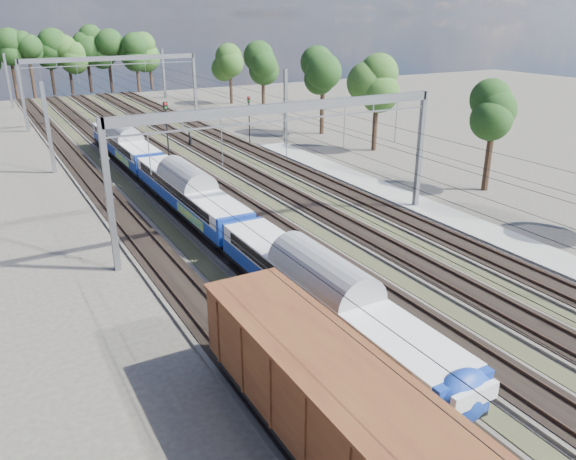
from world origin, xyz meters
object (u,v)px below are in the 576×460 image
freight_boxcar (347,421)px  signal_far (249,114)px  emu_train (189,188)px  signal_near (167,126)px  worker (190,139)px

freight_boxcar → signal_far: signal_far is taller
emu_train → signal_near: signal_near is taller
signal_near → signal_far: bearing=14.6°
freight_boxcar → emu_train: bearing=80.4°
worker → emu_train: bearing=157.7°
emu_train → signal_near: bearing=77.4°
freight_boxcar → signal_far: bearing=67.8°
emu_train → worker: bearing=70.0°
emu_train → worker: emu_train is taller
emu_train → signal_near: 15.92m
emu_train → signal_near: size_ratio=8.84×
emu_train → freight_boxcar: freight_boxcar is taller
emu_train → signal_far: (14.90, 20.84, 1.17)m
emu_train → signal_far: size_ratio=10.29×
freight_boxcar → worker: freight_boxcar is taller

